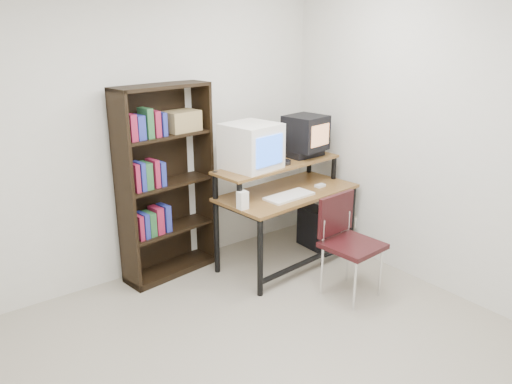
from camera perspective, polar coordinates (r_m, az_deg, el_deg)
back_wall at (r=4.46m, az=-14.40°, el=6.11°), size 4.00×0.01×2.60m
right_wall at (r=4.30m, az=23.36°, el=4.73°), size 0.01×4.00×2.60m
computer_desk at (r=4.72m, az=3.43°, el=-0.20°), size 1.40×0.79×0.98m
crt_monitor at (r=4.49m, az=-0.55°, el=5.20°), size 0.50×0.51×0.42m
vcr at (r=4.99m, az=5.39°, el=4.46°), size 0.37×0.27×0.08m
crt_tv at (r=4.93m, az=5.70°, el=6.75°), size 0.41×0.40×0.34m
cd_spindle at (r=4.67m, az=3.28°, el=3.34°), size 0.15×0.15×0.05m
keyboard at (r=4.53m, az=3.80°, el=-0.56°), size 0.48×0.24×0.03m
mousepad at (r=4.88m, az=7.32°, el=0.56°), size 0.23×0.20×0.01m
mouse at (r=4.85m, az=7.34°, el=0.68°), size 0.10×0.07×0.03m
desk_speaker at (r=4.21m, az=-1.54°, el=-1.03°), size 0.08×0.08×0.17m
pc_tower at (r=5.22m, az=7.13°, el=-4.22°), size 0.21×0.46×0.42m
school_chair at (r=4.28m, az=10.28°, el=-4.88°), size 0.47×0.47×0.87m
bookshelf at (r=4.53m, az=-10.45°, el=1.30°), size 0.90×0.41×1.74m
wall_outlet at (r=5.22m, az=11.00°, el=-3.37°), size 0.02×0.08×0.12m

